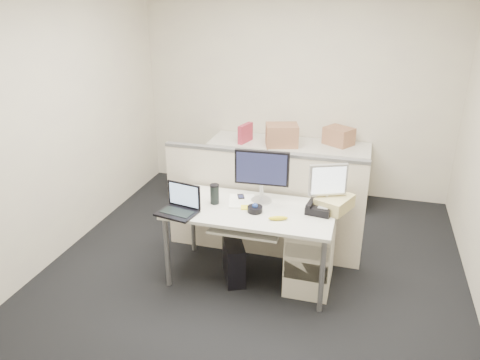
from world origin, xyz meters
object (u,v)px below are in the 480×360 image
(monitor_main, at_px, (262,177))
(desk_phone, at_px, (319,210))
(desk, at_px, (251,215))
(laptop, at_px, (176,201))

(monitor_main, bearing_deg, desk_phone, -13.68)
(desk, height_order, monitor_main, monitor_main)
(monitor_main, bearing_deg, laptop, -148.12)
(desk, bearing_deg, monitor_main, 73.55)
(monitor_main, distance_m, laptop, 0.81)
(desk, bearing_deg, desk_phone, 7.59)
(desk, distance_m, monitor_main, 0.37)
(desk, distance_m, laptop, 0.69)
(desk_phone, bearing_deg, desk, -164.71)
(laptop, height_order, desk_phone, laptop)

